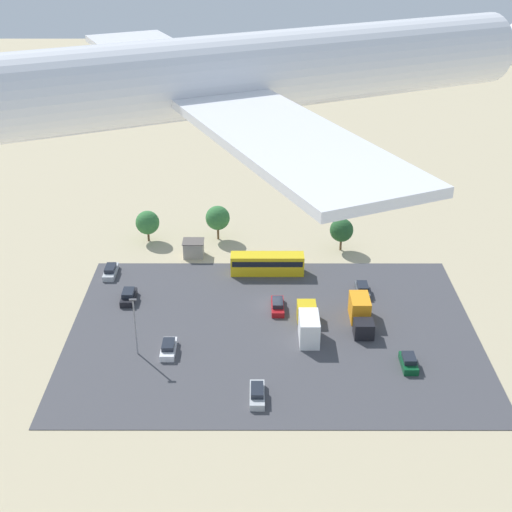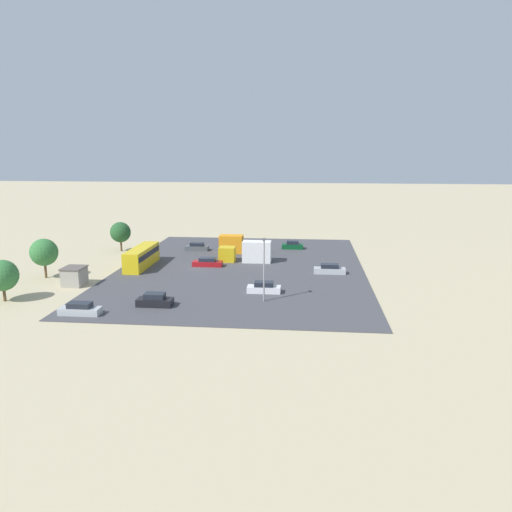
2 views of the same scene
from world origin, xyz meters
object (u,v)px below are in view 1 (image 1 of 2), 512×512
object	(u,v)px
parked_car_6	(169,348)
parked_truck_1	(361,314)
parked_truck_0	(308,324)
parked_car_2	(111,271)
parked_car_4	(257,394)
parked_car_1	(129,296)
parked_car_5	(362,289)
bus	(267,263)
airplane	(233,75)
parked_car_0	(278,306)
parked_car_3	(409,362)
shed_building	(194,248)

from	to	relation	value
parked_car_6	parked_truck_1	xyz separation A→B (m)	(-25.14, -6.84, 0.86)
parked_car_6	parked_truck_0	bearing A→B (deg)	-167.07
parked_car_2	parked_car_4	distance (m)	37.00
parked_car_1	parked_car_5	size ratio (longest dim) A/B	1.01
bus	parked_car_4	world-z (taller)	bus
parked_car_6	parked_truck_1	bearing A→B (deg)	-164.79
parked_car_1	airplane	size ratio (longest dim) A/B	0.13
parked_car_2	parked_car_4	world-z (taller)	parked_car_4
parked_car_0	parked_truck_1	world-z (taller)	parked_truck_1
bus	parked_truck_0	distance (m)	17.54
bus	parked_car_3	size ratio (longest dim) A/B	2.76
parked_car_0	parked_car_5	bearing A→B (deg)	19.82
parked_car_0	parked_car_6	size ratio (longest dim) A/B	1.08
shed_building	parked_car_6	bearing A→B (deg)	87.68
shed_building	parked_car_1	xyz separation A→B (m)	(8.18, 14.03, -0.58)
parked_car_0	parked_car_5	size ratio (longest dim) A/B	1.11
parked_car_1	bus	bearing A→B (deg)	-157.65
parked_truck_0	parked_car_5	bearing A→B (deg)	51.36
parked_truck_0	parked_car_4	bearing A→B (deg)	-116.77
parked_car_1	parked_car_2	xyz separation A→B (m)	(3.96, -7.66, -0.07)
parked_car_0	parked_truck_1	bearing A→B (deg)	-17.68
shed_building	airplane	world-z (taller)	airplane
parked_car_1	parked_car_6	size ratio (longest dim) A/B	0.97
parked_car_0	parked_truck_0	xyz separation A→B (m)	(-3.84, 6.25, 1.03)
parked_car_2	parked_truck_0	xyz separation A→B (m)	(-28.97, 16.27, 1.02)
bus	parked_car_6	xyz separation A→B (m)	(12.76, 20.88, -1.09)
parked_car_0	parked_car_2	bearing A→B (deg)	158.26
parked_car_1	airplane	bearing A→B (deg)	107.44
shed_building	bus	bearing A→B (deg)	153.34
shed_building	parked_truck_1	distance (m)	31.23
parked_car_2	parked_car_5	bearing A→B (deg)	-8.41
parked_car_0	parked_truck_1	distance (m)	11.65
parked_car_2	parked_car_3	distance (m)	47.08
shed_building	bus	xyz separation A→B (m)	(-11.68, 5.86, 0.45)
parked_car_1	parked_truck_0	size ratio (longest dim) A/B	0.49
shed_building	parked_car_3	bearing A→B (deg)	133.99
parked_car_1	parked_car_5	world-z (taller)	parked_car_1
parked_car_5	parked_truck_0	world-z (taller)	parked_truck_0
parked_car_0	parked_car_4	distance (m)	19.75
parked_car_0	parked_truck_1	size ratio (longest dim) A/B	0.61
parked_car_4	bus	bearing A→B (deg)	87.04
parked_car_4	parked_car_1	bearing A→B (deg)	129.90
parked_car_4	parked_car_0	bearing A→B (deg)	81.66
airplane	parked_truck_1	bearing A→B (deg)	138.06
shed_building	parked_truck_1	world-z (taller)	parked_truck_1
shed_building	parked_car_1	size ratio (longest dim) A/B	0.78
parked_car_2	parked_truck_1	world-z (taller)	parked_truck_1
bus	airplane	xyz separation A→B (m)	(2.73, 62.70, 43.03)
parked_car_3	parked_truck_1	size ratio (longest dim) A/B	0.51
parked_car_0	parked_car_5	xyz separation A→B (m)	(-12.41, -4.47, 0.02)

